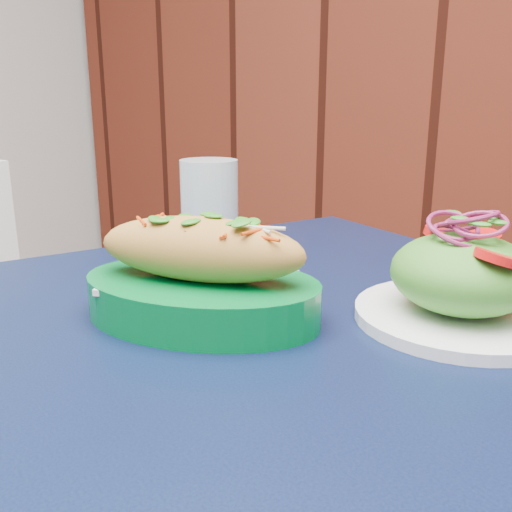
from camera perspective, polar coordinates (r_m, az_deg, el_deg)
The scene contains 4 objects.
cafe_table at distance 0.58m, azimuth 1.41°, elevation -15.85°, with size 1.02×1.02×0.75m.
banh_mi_basket at distance 0.57m, azimuth -5.51°, elevation -2.10°, with size 0.28×0.23×0.11m.
salad_plate at distance 0.60m, azimuth 19.92°, elevation -2.41°, with size 0.21×0.21×0.11m.
water_glass at distance 0.81m, azimuth -4.66°, elevation 4.95°, with size 0.08×0.08×0.13m, color silver.
Camera 1 is at (-0.12, 1.27, 0.97)m, focal length 40.00 mm.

